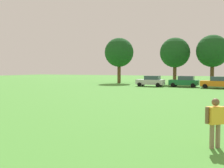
{
  "coord_description": "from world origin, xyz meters",
  "views": [
    {
      "loc": [
        7.46,
        -0.13,
        2.77
      ],
      "look_at": [
        3.32,
        9.09,
        2.22
      ],
      "focal_mm": 44.8,
      "sensor_mm": 36.0,
      "label": 1
    }
  ],
  "objects_px": {
    "parked_car_silver_0": "(151,81)",
    "tree_far_left": "(119,53)",
    "adult_bystander": "(215,119)",
    "parked_car_orange_2": "(217,82)",
    "parked_car_green_1": "(184,81)",
    "tree_center": "(175,53)",
    "tree_far_right": "(213,51)"
  },
  "relations": [
    {
      "from": "parked_car_silver_0",
      "to": "tree_far_left",
      "type": "distance_m",
      "value": 12.71
    },
    {
      "from": "adult_bystander",
      "to": "tree_far_left",
      "type": "relative_size",
      "value": 0.2
    },
    {
      "from": "adult_bystander",
      "to": "parked_car_orange_2",
      "type": "bearing_deg",
      "value": -130.75
    },
    {
      "from": "parked_car_green_1",
      "to": "tree_center",
      "type": "height_order",
      "value": "tree_center"
    },
    {
      "from": "adult_bystander",
      "to": "tree_far_right",
      "type": "relative_size",
      "value": 0.21
    },
    {
      "from": "tree_center",
      "to": "parked_car_orange_2",
      "type": "bearing_deg",
      "value": -47.87
    },
    {
      "from": "adult_bystander",
      "to": "parked_car_green_1",
      "type": "xyz_separation_m",
      "value": [
        -6.6,
        32.69,
        -0.18
      ]
    },
    {
      "from": "parked_car_silver_0",
      "to": "parked_car_green_1",
      "type": "height_order",
      "value": "same"
    },
    {
      "from": "tree_center",
      "to": "parked_car_silver_0",
      "type": "bearing_deg",
      "value": -104.22
    },
    {
      "from": "parked_car_green_1",
      "to": "tree_center",
      "type": "distance_m",
      "value": 9.25
    },
    {
      "from": "tree_far_right",
      "to": "adult_bystander",
      "type": "bearing_deg",
      "value": -85.37
    },
    {
      "from": "parked_car_silver_0",
      "to": "tree_center",
      "type": "xyz_separation_m",
      "value": [
        2.06,
        8.13,
        4.76
      ]
    },
    {
      "from": "adult_bystander",
      "to": "tree_center",
      "type": "bearing_deg",
      "value": -120.72
    },
    {
      "from": "parked_car_silver_0",
      "to": "tree_center",
      "type": "height_order",
      "value": "tree_center"
    },
    {
      "from": "parked_car_green_1",
      "to": "tree_far_left",
      "type": "relative_size",
      "value": 0.49
    },
    {
      "from": "parked_car_silver_0",
      "to": "parked_car_orange_2",
      "type": "relative_size",
      "value": 1.0
    },
    {
      "from": "adult_bystander",
      "to": "parked_car_green_1",
      "type": "height_order",
      "value": "adult_bystander"
    },
    {
      "from": "tree_far_right",
      "to": "tree_center",
      "type": "bearing_deg",
      "value": -179.41
    },
    {
      "from": "parked_car_orange_2",
      "to": "tree_far_left",
      "type": "height_order",
      "value": "tree_far_left"
    },
    {
      "from": "parked_car_green_1",
      "to": "parked_car_orange_2",
      "type": "bearing_deg",
      "value": 166.25
    },
    {
      "from": "parked_car_green_1",
      "to": "tree_far_left",
      "type": "xyz_separation_m",
      "value": [
        -13.68,
        7.06,
        5.03
      ]
    },
    {
      "from": "parked_car_silver_0",
      "to": "tree_far_left",
      "type": "relative_size",
      "value": 0.49
    },
    {
      "from": "parked_car_silver_0",
      "to": "parked_car_green_1",
      "type": "relative_size",
      "value": 1.0
    },
    {
      "from": "adult_bystander",
      "to": "tree_center",
      "type": "relative_size",
      "value": 0.21
    },
    {
      "from": "parked_car_silver_0",
      "to": "adult_bystander",
      "type": "bearing_deg",
      "value": 110.03
    },
    {
      "from": "adult_bystander",
      "to": "parked_car_green_1",
      "type": "bearing_deg",
      "value": -122.75
    },
    {
      "from": "parked_car_orange_2",
      "to": "tree_center",
      "type": "distance_m",
      "value": 12.41
    },
    {
      "from": "parked_car_green_1",
      "to": "tree_far_left",
      "type": "height_order",
      "value": "tree_far_left"
    },
    {
      "from": "parked_car_silver_0",
      "to": "parked_car_green_1",
      "type": "bearing_deg",
      "value": -171.2
    },
    {
      "from": "parked_car_green_1",
      "to": "tree_center",
      "type": "xyz_separation_m",
      "value": [
        -2.97,
        7.35,
        4.76
      ]
    },
    {
      "from": "parked_car_green_1",
      "to": "parked_car_orange_2",
      "type": "relative_size",
      "value": 1.0
    },
    {
      "from": "tree_center",
      "to": "tree_far_right",
      "type": "height_order",
      "value": "tree_far_right"
    }
  ]
}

